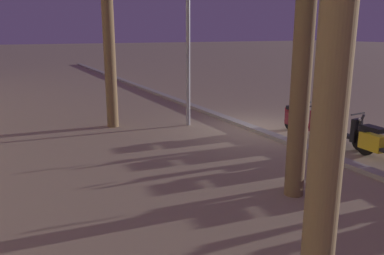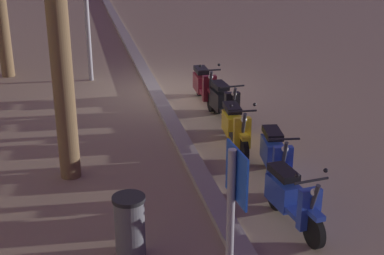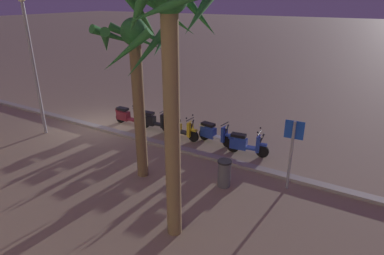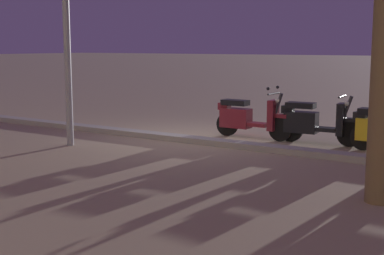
% 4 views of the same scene
% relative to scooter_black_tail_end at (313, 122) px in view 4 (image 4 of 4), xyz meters
% --- Properties ---
extents(ground_plane, '(200.00, 200.00, 0.00)m').
position_rel_scooter_black_tail_end_xyz_m(ground_plane, '(2.51, 1.13, -0.46)').
color(ground_plane, '#9E896B').
extents(curb_strip, '(60.00, 0.36, 0.12)m').
position_rel_scooter_black_tail_end_xyz_m(curb_strip, '(2.51, 1.27, -0.40)').
color(curb_strip, gray).
rests_on(curb_strip, ground).
extents(scooter_black_tail_end, '(1.76, 0.56, 1.04)m').
position_rel_scooter_black_tail_end_xyz_m(scooter_black_tail_end, '(0.00, 0.00, 0.00)').
color(scooter_black_tail_end, black).
rests_on(scooter_black_tail_end, ground).
extents(scooter_maroon_second_in_line, '(1.83, 0.56, 1.17)m').
position_rel_scooter_black_tail_end_xyz_m(scooter_maroon_second_in_line, '(1.49, 0.11, -0.00)').
color(scooter_maroon_second_in_line, black).
rests_on(scooter_maroon_second_in_line, ground).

